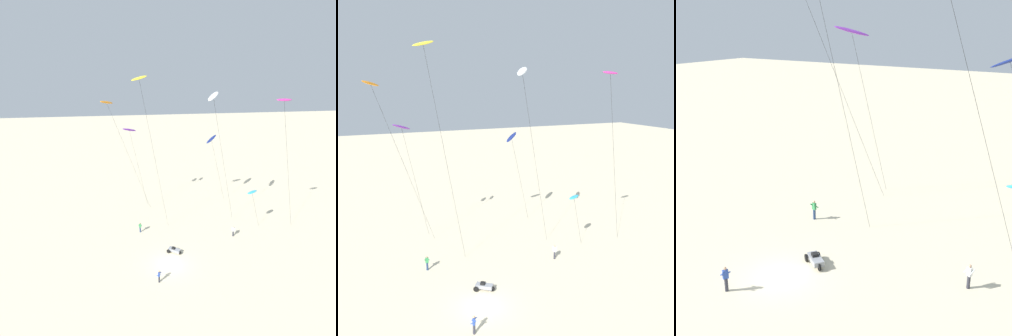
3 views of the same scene
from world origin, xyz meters
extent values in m
plane|color=beige|center=(0.00, 0.00, 0.00)|extent=(260.00, 260.00, 0.00)
ellipsoid|color=orange|center=(-7.47, 11.92, 19.94)|extent=(2.16, 2.41, 0.89)
cylinder|color=#262626|center=(-4.24, 14.19, 9.91)|extent=(6.48, 4.55, 19.84)
ellipsoid|color=yellow|center=(-2.93, 6.74, 23.41)|extent=(2.24, 1.17, 0.92)
cylinder|color=#262626|center=(-0.84, 8.21, 11.66)|extent=(4.21, 2.96, 23.33)
ellipsoid|color=white|center=(6.68, 6.03, 21.14)|extent=(2.54, 2.98, 1.29)
cylinder|color=#262626|center=(9.59, 8.07, 10.52)|extent=(5.85, 4.11, 21.04)
ellipsoid|color=navy|center=(9.58, 15.09, 13.13)|extent=(2.79, 2.84, 1.32)
cylinder|color=#262626|center=(11.65, 16.54, 6.52)|extent=(4.16, 2.93, 13.04)
ellipsoid|color=#D8339E|center=(14.35, 1.93, 20.96)|extent=(2.42, 1.13, 0.44)
cylinder|color=#262626|center=(17.94, 4.45, 10.44)|extent=(7.20, 5.06, 20.88)
ellipsoid|color=#33BFE0|center=(13.31, 5.55, 7.15)|extent=(2.27, 1.84, 0.38)
cylinder|color=#262626|center=(14.67, 6.50, 3.53)|extent=(2.76, 1.94, 7.06)
ellipsoid|color=purple|center=(-4.33, 15.89, 15.01)|extent=(2.75, 2.87, 1.24)
cylinder|color=#262626|center=(-2.90, 16.89, 7.45)|extent=(2.89, 2.03, 14.90)
cylinder|color=#33333D|center=(10.74, 5.22, 0.44)|extent=(0.22, 0.22, 0.88)
cube|color=white|center=(10.74, 5.22, 1.17)|extent=(0.39, 0.34, 0.58)
sphere|color=tan|center=(10.74, 5.22, 1.57)|extent=(0.20, 0.20, 0.20)
cylinder|color=white|center=(10.94, 5.12, 1.22)|extent=(0.32, 0.48, 0.39)
cylinder|color=white|center=(10.55, 5.33, 1.22)|extent=(0.32, 0.48, 0.39)
cylinder|color=#33333D|center=(-1.78, -3.02, 0.44)|extent=(0.22, 0.22, 0.88)
cube|color=#2D4CA5|center=(-1.78, -3.02, 1.17)|extent=(0.33, 0.39, 0.58)
sphere|color=tan|center=(-1.78, -3.02, 1.57)|extent=(0.20, 0.20, 0.20)
cylinder|color=#2D4CA5|center=(-1.88, -3.22, 1.22)|extent=(0.49, 0.30, 0.39)
cylinder|color=#2D4CA5|center=(-1.69, -2.82, 1.22)|extent=(0.49, 0.30, 0.39)
cylinder|color=navy|center=(-3.42, 8.51, 0.44)|extent=(0.22, 0.22, 0.88)
cube|color=#338C4C|center=(-3.42, 8.51, 1.17)|extent=(0.38, 0.27, 0.58)
sphere|color=tan|center=(-3.42, 8.51, 1.57)|extent=(0.20, 0.20, 0.20)
cylinder|color=#338C4C|center=(-3.64, 8.56, 1.22)|extent=(0.20, 0.51, 0.39)
cylinder|color=#338C4C|center=(-3.21, 8.46, 1.22)|extent=(0.20, 0.51, 0.39)
cube|color=gray|center=(1.04, 2.45, 0.44)|extent=(1.78, 1.57, 0.36)
cube|color=black|center=(0.92, 2.54, 0.72)|extent=(0.62, 0.62, 0.20)
cylinder|color=black|center=(1.69, 1.97, 0.26)|extent=(0.49, 0.41, 0.52)
cylinder|color=black|center=(0.73, 3.25, 0.26)|extent=(0.49, 0.41, 0.52)
cylinder|color=black|center=(0.19, 2.52, 0.26)|extent=(0.49, 0.41, 0.52)
camera|label=1|loc=(-4.82, -30.52, 24.45)|focal=30.06mm
camera|label=2|loc=(-8.79, -26.00, 19.51)|focal=36.43mm
camera|label=3|loc=(17.32, -19.74, 15.94)|focal=48.60mm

